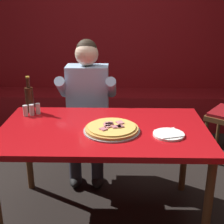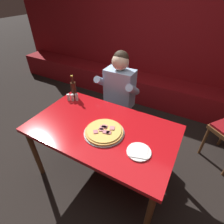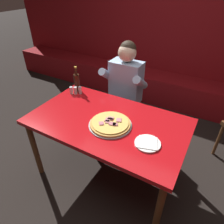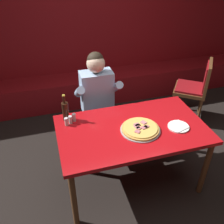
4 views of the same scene
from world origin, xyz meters
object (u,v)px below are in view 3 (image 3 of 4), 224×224
at_px(beer_bottle, 77,82).
at_px(shaker_red_pepper_flakes, 71,91).
at_px(pizza, 110,124).
at_px(shaker_oregano, 76,91).
at_px(shaker_parmesan, 80,91).
at_px(diner_seated_blue_shirt, 123,90).
at_px(plate_white_paper, 148,143).
at_px(main_dining_table, 108,126).

distance_m(beer_bottle, shaker_red_pepper_flakes, 0.12).
bearing_deg(pizza, shaker_oregano, 154.23).
height_order(pizza, shaker_parmesan, shaker_parmesan).
relative_size(pizza, beer_bottle, 1.34).
bearing_deg(shaker_red_pepper_flakes, diner_seated_blue_shirt, 44.64).
height_order(plate_white_paper, shaker_oregano, shaker_oregano).
relative_size(beer_bottle, shaker_oregano, 3.40).
bearing_deg(beer_bottle, shaker_parmesan, -33.46).
xyz_separation_m(plate_white_paper, diner_seated_blue_shirt, (-0.62, 0.78, -0.05)).
distance_m(pizza, shaker_red_pepper_flakes, 0.74).
relative_size(pizza, plate_white_paper, 1.86).
relative_size(plate_white_paper, shaker_parmesan, 2.44).
bearing_deg(main_dining_table, shaker_parmesan, 152.38).
bearing_deg(beer_bottle, shaker_red_pepper_flakes, -95.66).
bearing_deg(pizza, main_dining_table, 136.52).
bearing_deg(shaker_red_pepper_flakes, shaker_oregano, 25.40).
bearing_deg(main_dining_table, shaker_red_pepper_flakes, 159.74).
bearing_deg(pizza, plate_white_paper, -9.23).
bearing_deg(diner_seated_blue_shirt, pizza, -71.27).
bearing_deg(main_dining_table, shaker_oregano, 156.59).
bearing_deg(beer_bottle, pizza, -30.02).
distance_m(beer_bottle, diner_seated_blue_shirt, 0.56).
bearing_deg(pizza, shaker_parmesan, 150.44).
relative_size(pizza, diner_seated_blue_shirt, 0.31).
xyz_separation_m(pizza, diner_seated_blue_shirt, (-0.24, 0.72, -0.06)).
relative_size(beer_bottle, diner_seated_blue_shirt, 0.23).
distance_m(plate_white_paper, shaker_oregano, 1.08).
height_order(shaker_oregano, shaker_parmesan, same).
distance_m(plate_white_paper, shaker_red_pepper_flakes, 1.12).
bearing_deg(shaker_oregano, diner_seated_blue_shirt, 46.24).
bearing_deg(shaker_red_pepper_flakes, shaker_parmesan, 30.63).
height_order(main_dining_table, beer_bottle, beer_bottle).
bearing_deg(diner_seated_blue_shirt, shaker_oregano, -133.76).
height_order(shaker_oregano, diner_seated_blue_shirt, diner_seated_blue_shirt).
xyz_separation_m(plate_white_paper, shaker_parmesan, (-0.97, 0.40, 0.03)).
bearing_deg(diner_seated_blue_shirt, shaker_parmesan, -132.70).
bearing_deg(main_dining_table, beer_bottle, 151.62).
distance_m(pizza, plate_white_paper, 0.39).
xyz_separation_m(beer_bottle, shaker_oregano, (0.03, -0.08, -0.07)).
distance_m(beer_bottle, shaker_oregano, 0.11).
height_order(beer_bottle, shaker_parmesan, beer_bottle).
distance_m(main_dining_table, shaker_red_pepper_flakes, 0.67).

